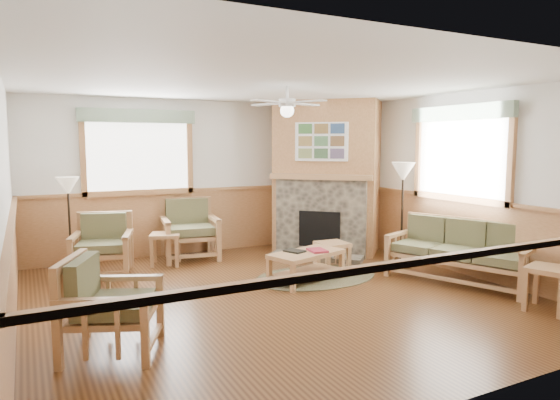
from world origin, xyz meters
name	(u,v)px	position (x,y,z in m)	size (l,w,h in m)	color
floor	(277,296)	(0.00, 0.00, -0.01)	(6.00, 6.00, 0.01)	#4F2E16
ceiling	(277,82)	(0.00, 0.00, 2.70)	(6.00, 6.00, 0.01)	white
wall_back	(201,177)	(0.00, 3.00, 1.35)	(6.00, 0.02, 2.70)	white
wall_front	(464,227)	(0.00, -3.00, 1.35)	(6.00, 0.02, 2.70)	white
wall_left	(6,205)	(-3.00, 0.00, 1.35)	(0.02, 6.00, 2.70)	white
wall_right	(452,183)	(3.00, 0.00, 1.35)	(0.02, 6.00, 2.70)	white
wainscot	(277,254)	(0.00, 0.00, 0.55)	(6.00, 6.00, 1.10)	#A57043
fireplace	(327,177)	(2.05, 2.05, 1.35)	(2.20, 2.20, 2.70)	#A57043
window_back	(137,108)	(-1.10, 2.96, 2.53)	(1.90, 0.16, 1.50)	white
window_right	(463,104)	(2.96, -0.20, 2.53)	(0.16, 1.90, 1.50)	white
ceiling_fan	(287,89)	(0.30, 0.30, 2.66)	(1.24, 1.24, 0.36)	white
sofa	(459,252)	(2.55, -0.61, 0.44)	(0.78, 1.91, 0.88)	#A77A4E
armchair_back_left	(102,245)	(-1.85, 2.07, 0.45)	(0.81, 0.81, 0.91)	#A77A4E
armchair_back_right	(190,229)	(-0.37, 2.55, 0.50)	(0.90, 0.90, 1.01)	#A77A4E
armchair_left	(112,305)	(-2.15, -0.84, 0.46)	(0.81, 0.81, 0.91)	#A77A4E
coffee_table	(306,267)	(0.66, 0.39, 0.22)	(1.08, 0.54, 0.43)	#A77A4E
end_table_chairs	(166,249)	(-0.86, 2.29, 0.26)	(0.46, 0.44, 0.51)	#A77A4E
end_table_sofa	(548,289)	(2.55, -1.97, 0.26)	(0.47, 0.45, 0.53)	#A77A4E
footstool	(332,255)	(1.46, 0.94, 0.20)	(0.46, 0.46, 0.40)	#A77A4E
braided_rug	(315,277)	(0.90, 0.53, 0.01)	(1.89, 1.89, 0.01)	#4C472E
floor_lamp_left	(70,225)	(-2.25, 2.43, 0.73)	(0.34, 0.34, 1.46)	black
floor_lamp_right	(402,213)	(2.55, 0.59, 0.83)	(0.38, 0.38, 1.66)	black
book_red	(317,249)	(0.81, 0.34, 0.46)	(0.22, 0.30, 0.03)	maroon
book_dark	(295,250)	(0.51, 0.46, 0.46)	(0.20, 0.27, 0.03)	black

